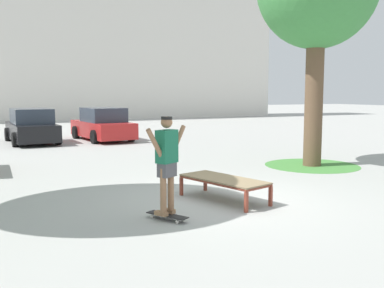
{
  "coord_description": "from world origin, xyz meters",
  "views": [
    {
      "loc": [
        -4.31,
        -7.74,
        2.18
      ],
      "look_at": [
        0.07,
        1.48,
        1.0
      ],
      "focal_mm": 41.61,
      "sensor_mm": 36.0,
      "label": 1
    }
  ],
  "objects_px": {
    "skateboard": "(167,215)",
    "car_black": "(32,127)",
    "skater": "(167,158)",
    "skate_box": "(224,180)",
    "car_red": "(103,125)"
  },
  "relations": [
    {
      "from": "skateboard",
      "to": "car_black",
      "type": "xyz_separation_m",
      "value": [
        -0.84,
        13.56,
        0.61
      ]
    },
    {
      "from": "skater",
      "to": "car_black",
      "type": "relative_size",
      "value": 0.4
    },
    {
      "from": "skate_box",
      "to": "car_red",
      "type": "bearing_deg",
      "value": 86.9
    },
    {
      "from": "skater",
      "to": "car_red",
      "type": "bearing_deg",
      "value": 80.45
    },
    {
      "from": "skate_box",
      "to": "car_red",
      "type": "relative_size",
      "value": 0.47
    },
    {
      "from": "skate_box",
      "to": "car_black",
      "type": "relative_size",
      "value": 0.47
    },
    {
      "from": "skater",
      "to": "car_red",
      "type": "distance_m",
      "value": 13.54
    },
    {
      "from": "skater",
      "to": "car_black",
      "type": "distance_m",
      "value": 13.59
    },
    {
      "from": "skate_box",
      "to": "skateboard",
      "type": "height_order",
      "value": "skate_box"
    },
    {
      "from": "skater",
      "to": "car_red",
      "type": "height_order",
      "value": "skater"
    },
    {
      "from": "skateboard",
      "to": "skater",
      "type": "relative_size",
      "value": 0.47
    },
    {
      "from": "skate_box",
      "to": "car_red",
      "type": "xyz_separation_m",
      "value": [
        0.68,
        12.55,
        0.28
      ]
    },
    {
      "from": "skateboard",
      "to": "skater",
      "type": "xyz_separation_m",
      "value": [
        -0.0,
        0.0,
        0.99
      ]
    },
    {
      "from": "skateboard",
      "to": "car_black",
      "type": "distance_m",
      "value": 13.6
    },
    {
      "from": "skate_box",
      "to": "car_black",
      "type": "distance_m",
      "value": 12.99
    }
  ]
}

